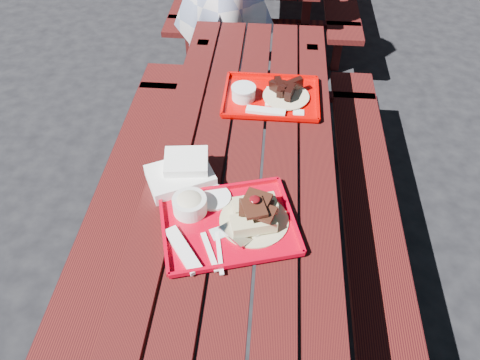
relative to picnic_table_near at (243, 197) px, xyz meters
The scene contains 5 objects.
ground 0.56m from the picnic_table_near, ahead, with size 60.00×60.00×0.00m, color black.
picnic_table_near is the anchor object (origin of this frame).
near_tray 0.37m from the picnic_table_near, 96.38° to the right, with size 0.55×0.48×0.15m.
far_tray 0.51m from the picnic_table_near, 79.18° to the left, with size 0.45×0.35×0.08m.
white_cloth 0.34m from the picnic_table_near, 155.86° to the right, with size 0.30×0.27×0.10m.
Camera 1 is at (0.10, -1.36, 2.06)m, focal length 35.00 mm.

